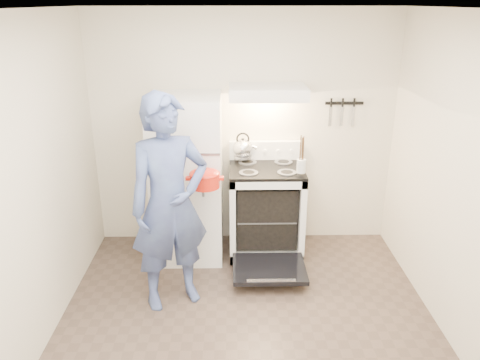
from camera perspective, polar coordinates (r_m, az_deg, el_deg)
name	(u,v)px	position (r m, az deg, el deg)	size (l,w,h in m)	color
floor	(248,341)	(3.96, 1.02, -19.06)	(3.60, 3.60, 0.00)	#4C3D33
back_wall	(243,131)	(5.00, 0.42, 5.98)	(3.20, 0.02, 2.50)	beige
refrigerator	(187,178)	(4.81, -6.42, 0.22)	(0.70, 0.70, 1.70)	white
stove_body	(266,211)	(4.97, 3.14, -3.83)	(0.76, 0.65, 0.92)	white
cooktop	(267,169)	(4.79, 3.25, 1.33)	(0.76, 0.65, 0.03)	black
backsplash	(265,150)	(5.02, 3.05, 3.66)	(0.76, 0.07, 0.20)	white
oven_door	(269,269)	(4.61, 3.57, -10.73)	(0.70, 0.54, 0.04)	black
oven_rack	(266,213)	(4.98, 3.14, -4.04)	(0.60, 0.52, 0.01)	slate
range_hood	(268,92)	(4.66, 3.39, 10.65)	(0.76, 0.50, 0.12)	white
knife_strip	(344,103)	(5.05, 12.59, 9.14)	(0.40, 0.02, 0.03)	black
pizza_stone	(268,210)	(5.01, 3.47, -3.69)	(0.36, 0.36, 0.02)	#885F44
tea_kettle	(243,147)	(4.94, 0.34, 4.03)	(0.25, 0.21, 0.31)	#B9B9BE
utensil_jar	(301,166)	(4.58, 7.48, 1.69)	(0.09, 0.09, 0.13)	silver
person	(170,204)	(3.98, -8.56, -2.95)	(0.69, 0.45, 1.89)	navy
dutch_oven	(205,180)	(4.19, -4.32, -0.03)	(0.34, 0.27, 0.23)	red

